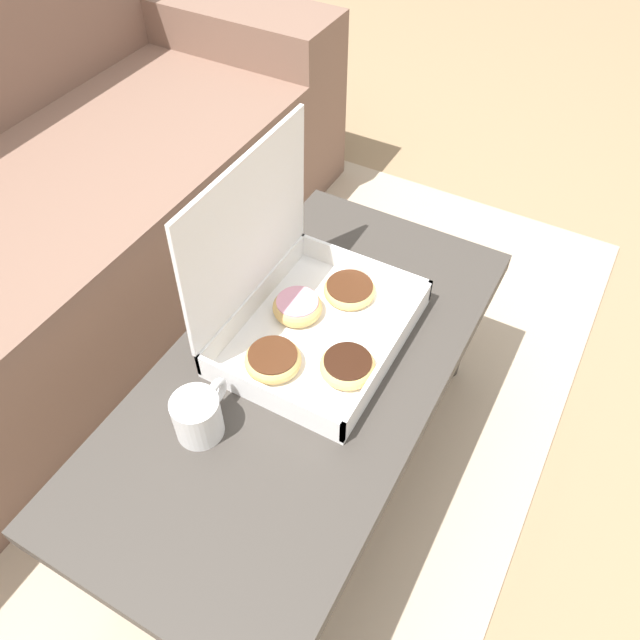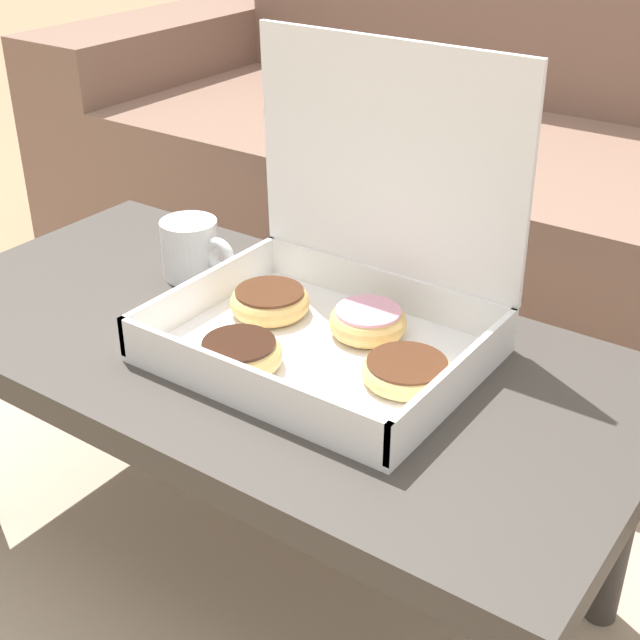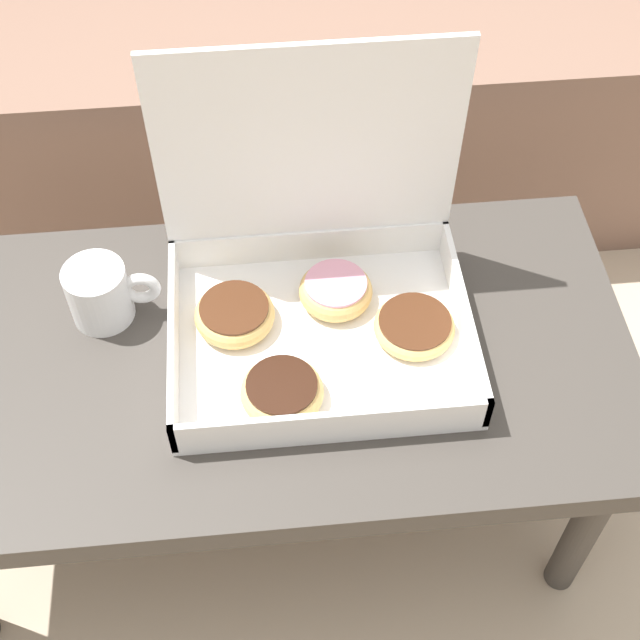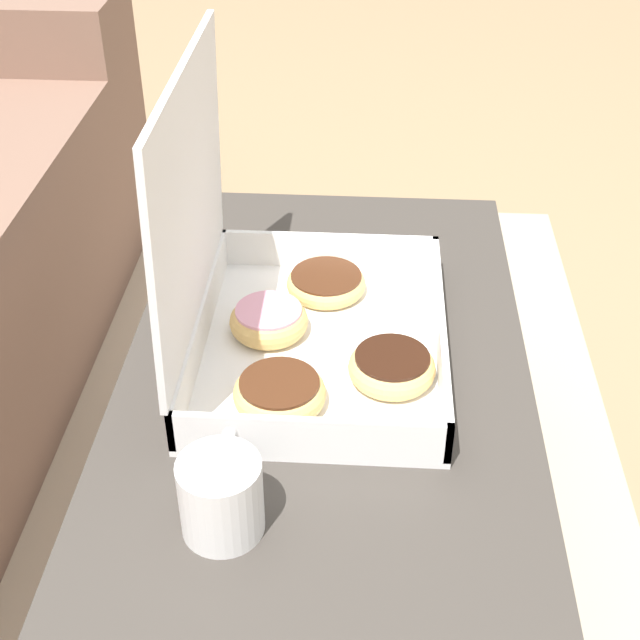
{
  "view_description": "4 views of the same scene",
  "coord_description": "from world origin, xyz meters",
  "views": [
    {
      "loc": [
        -0.6,
        -0.48,
        1.32
      ],
      "look_at": [
        0.08,
        -0.11,
        0.44
      ],
      "focal_mm": 35.0,
      "sensor_mm": 36.0,
      "label": 1
    },
    {
      "loc": [
        0.62,
        -0.87,
        0.96
      ],
      "look_at": [
        0.08,
        -0.11,
        0.44
      ],
      "focal_mm": 50.0,
      "sensor_mm": 36.0,
      "label": 2
    },
    {
      "loc": [
        0.02,
        -0.79,
        1.33
      ],
      "look_at": [
        0.08,
        -0.11,
        0.44
      ],
      "focal_mm": 50.0,
      "sensor_mm": 36.0,
      "label": 3
    },
    {
      "loc": [
        -0.78,
        -0.16,
        1.07
      ],
      "look_at": [
        0.08,
        -0.11,
        0.44
      ],
      "focal_mm": 50.0,
      "sensor_mm": 36.0,
      "label": 4
    }
  ],
  "objects": [
    {
      "name": "ground_plane",
      "position": [
        0.0,
        0.0,
        0.0
      ],
      "size": [
        12.0,
        12.0,
        0.0
      ],
      "primitive_type": "plane",
      "color": "#937756"
    },
    {
      "name": "area_rug",
      "position": [
        0.0,
        0.3,
        0.01
      ],
      "size": [
        2.3,
        1.79,
        0.01
      ],
      "primitive_type": "cube",
      "color": "tan",
      "rests_on": "ground_plane"
    },
    {
      "name": "coffee_table",
      "position": [
        0.0,
        -0.12,
        0.35
      ],
      "size": [
        0.98,
        0.49,
        0.39
      ],
      "color": "#3D3833",
      "rests_on": "ground_plane"
    },
    {
      "name": "pastry_box",
      "position": [
        0.08,
        -0.07,
        0.46
      ],
      "size": [
        0.38,
        0.3,
        0.36
      ],
      "color": "white",
      "rests_on": "coffee_table"
    },
    {
      "name": "coffee_mug",
      "position": [
        -0.2,
        -0.03,
        0.44
      ],
      "size": [
        0.12,
        0.08,
        0.08
      ],
      "color": "white",
      "rests_on": "coffee_table"
    }
  ]
}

